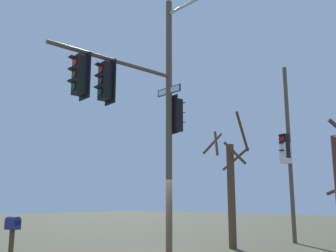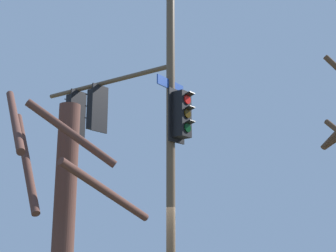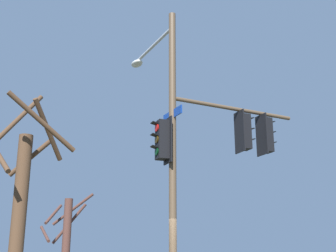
{
  "view_description": "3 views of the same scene",
  "coord_description": "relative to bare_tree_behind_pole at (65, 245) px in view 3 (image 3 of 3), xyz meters",
  "views": [
    {
      "loc": [
        -9.13,
        -8.05,
        1.87
      ],
      "look_at": [
        0.83,
        0.01,
        4.36
      ],
      "focal_mm": 40.7,
      "sensor_mm": 36.0,
      "label": 1
    },
    {
      "loc": [
        5.06,
        -10.14,
        1.72
      ],
      "look_at": [
        0.51,
        -0.84,
        4.3
      ],
      "focal_mm": 50.18,
      "sensor_mm": 36.0,
      "label": 2
    },
    {
      "loc": [
        7.72,
        9.65,
        1.34
      ],
      "look_at": [
        0.85,
        0.05,
        4.89
      ],
      "focal_mm": 49.27,
      "sensor_mm": 36.0,
      "label": 3
    }
  ],
  "objects": [
    {
      "name": "main_signal_pole_assembly",
      "position": [
        -1.89,
        4.96,
        3.1
      ],
      "size": [
        4.92,
        3.78,
        8.65
      ],
      "rotation": [
        0.0,
        0.0,
        2.99
      ],
      "color": "brown",
      "rests_on": "ground"
    },
    {
      "name": "bare_tree_behind_pole",
      "position": [
        0.0,
        0.0,
        0.0
      ],
      "size": [
        1.93,
        1.64,
        3.8
      ],
      "color": "#53332B",
      "rests_on": "ground"
    },
    {
      "name": "bare_tree_across_street",
      "position": [
        3.28,
        5.12,
        0.5
      ],
      "size": [
        1.63,
        1.59,
        5.35
      ],
      "color": "brown",
      "rests_on": "ground"
    }
  ]
}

